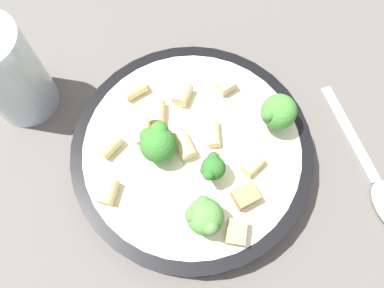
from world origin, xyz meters
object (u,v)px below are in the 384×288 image
object	(u,v)px
rigatoni_1	(143,131)
chicken_chunk_1	(236,233)
broccoli_floret_0	(158,142)
broccoli_floret_1	(205,217)
drinking_glass	(10,77)
chicken_chunk_0	(226,86)
rigatoni_0	(132,92)
broccoli_floret_2	(212,168)
rigatoni_5	(213,133)
broccoli_floret_3	(279,111)
chicken_chunk_2	(245,196)
spoon	(380,186)
rigatoni_4	(184,145)
rigatoni_8	(108,192)
rigatoni_7	(182,94)
rigatoni_3	(155,114)
pasta_bowl	(192,153)
rigatoni_6	(109,146)
rigatoni_2	(253,165)

from	to	relation	value
rigatoni_1	chicken_chunk_1	xyz separation A→B (m)	(-0.01, -0.14, -0.00)
broccoli_floret_0	broccoli_floret_1	xyz separation A→B (m)	(-0.02, -0.08, 0.00)
drinking_glass	chicken_chunk_0	bearing A→B (deg)	-45.50
broccoli_floret_1	rigatoni_0	bearing A→B (deg)	74.73
broccoli_floret_2	rigatoni_5	world-z (taller)	broccoli_floret_2
broccoli_floret_3	chicken_chunk_2	xyz separation A→B (m)	(-0.08, -0.03, -0.02)
broccoli_floret_1	chicken_chunk_1	bearing A→B (deg)	-65.50
rigatoni_1	spoon	size ratio (longest dim) A/B	0.15
rigatoni_4	chicken_chunk_0	bearing A→B (deg)	13.05
rigatoni_4	chicken_chunk_2	distance (m)	0.08
spoon	broccoli_floret_3	bearing A→B (deg)	109.25
broccoli_floret_0	broccoli_floret_1	size ratio (longest dim) A/B	0.99
broccoli_floret_3	rigatoni_1	size ratio (longest dim) A/B	1.67
rigatoni_4	rigatoni_8	world-z (taller)	same
rigatoni_5	drinking_glass	world-z (taller)	drinking_glass
broccoli_floret_2	rigatoni_1	bearing A→B (deg)	103.33
broccoli_floret_2	chicken_chunk_1	distance (m)	0.06
rigatoni_7	rigatoni_4	bearing A→B (deg)	-132.00
rigatoni_3	broccoli_floret_1	bearing A→B (deg)	-109.72
drinking_glass	rigatoni_7	bearing A→B (deg)	-49.31
rigatoni_4	chicken_chunk_2	bearing A→B (deg)	-85.83
broccoli_floret_3	rigatoni_7	xyz separation A→B (m)	(-0.05, 0.09, -0.02)
pasta_bowl	rigatoni_4	world-z (taller)	rigatoni_4
broccoli_floret_3	chicken_chunk_1	world-z (taller)	broccoli_floret_3
broccoli_floret_1	broccoli_floret_3	size ratio (longest dim) A/B	0.93
rigatoni_3	broccoli_floret_2	bearing A→B (deg)	-92.14
rigatoni_0	rigatoni_6	xyz separation A→B (m)	(-0.06, -0.03, 0.00)
broccoli_floret_2	broccoli_floret_1	bearing A→B (deg)	-143.71
broccoli_floret_2	chicken_chunk_2	bearing A→B (deg)	-80.33
chicken_chunk_0	chicken_chunk_2	size ratio (longest dim) A/B	0.77
chicken_chunk_1	drinking_glass	world-z (taller)	drinking_glass
broccoli_floret_1	chicken_chunk_2	size ratio (longest dim) A/B	1.83
rigatoni_5	drinking_glass	distance (m)	0.23
rigatoni_0	rigatoni_2	bearing A→B (deg)	-77.65
rigatoni_1	rigatoni_2	bearing A→B (deg)	-62.01
chicken_chunk_2	drinking_glass	world-z (taller)	drinking_glass
chicken_chunk_1	spoon	bearing A→B (deg)	-24.89
drinking_glass	rigatoni_4	bearing A→B (deg)	-65.98
pasta_bowl	broccoli_floret_1	world-z (taller)	broccoli_floret_1
rigatoni_4	rigatoni_7	xyz separation A→B (m)	(0.04, 0.04, 0.00)
rigatoni_6	spoon	distance (m)	0.30
chicken_chunk_0	rigatoni_0	bearing A→B (deg)	140.31
rigatoni_0	rigatoni_3	world-z (taller)	same
rigatoni_3	rigatoni_4	bearing A→B (deg)	-92.95
pasta_bowl	rigatoni_6	bearing A→B (deg)	136.80
broccoli_floret_3	rigatoni_2	size ratio (longest dim) A/B	2.04
pasta_bowl	rigatoni_6	size ratio (longest dim) A/B	10.43
pasta_bowl	broccoli_floret_2	bearing A→B (deg)	-101.12
broccoli_floret_2	rigatoni_6	size ratio (longest dim) A/B	1.46
broccoli_floret_1	spoon	world-z (taller)	broccoli_floret_1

